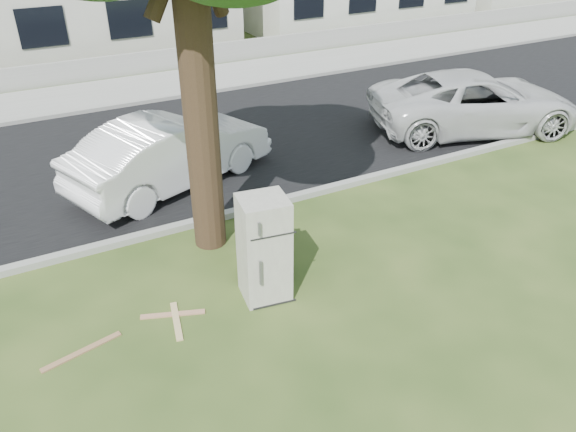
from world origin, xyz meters
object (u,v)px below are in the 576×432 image
car_right (476,102)px  fridge (264,249)px  cabinet (264,240)px  car_center (171,151)px

car_right → fridge: bearing=133.2°
fridge → car_right: fridge is taller
cabinet → car_center: car_center is taller
fridge → cabinet: size_ratio=1.80×
fridge → car_center: 4.25m
fridge → car_right: size_ratio=0.31×
cabinet → car_center: (-0.45, 3.39, 0.37)m
car_center → cabinet: bearing=166.5°
fridge → cabinet: 1.06m
fridge → car_right: bearing=33.7°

